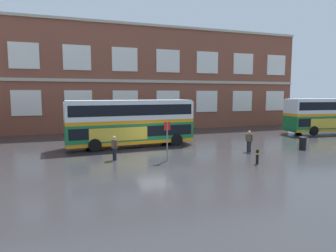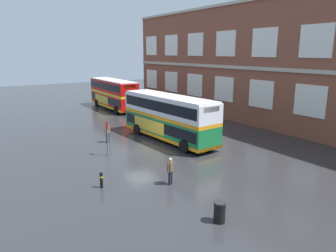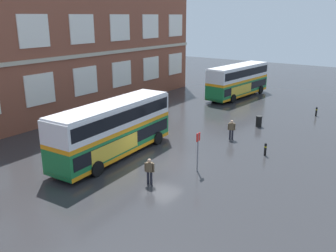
{
  "view_description": "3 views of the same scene",
  "coord_description": "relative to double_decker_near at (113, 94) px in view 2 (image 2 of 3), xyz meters",
  "views": [
    {
      "loc": [
        -6.22,
        -21.67,
        4.6
      ],
      "look_at": [
        2.17,
        3.07,
        1.73
      ],
      "focal_mm": 31.14,
      "sensor_mm": 36.0,
      "label": 1
    },
    {
      "loc": [
        22.18,
        -12.04,
        7.88
      ],
      "look_at": [
        -0.42,
        2.92,
        1.5
      ],
      "focal_mm": 33.86,
      "sensor_mm": 36.0,
      "label": 2
    },
    {
      "loc": [
        -19.27,
        -14.15,
        10.06
      ],
      "look_at": [
        2.44,
        1.12,
        1.86
      ],
      "focal_mm": 38.33,
      "sensor_mm": 36.0,
      "label": 3
    }
  ],
  "objects": [
    {
      "name": "ground_plane",
      "position": [
        18.97,
        -3.97,
        -2.15
      ],
      "size": [
        120.0,
        120.0,
        0.0
      ],
      "primitive_type": "plane",
      "color": "#2B2B2D"
    },
    {
      "name": "brick_terminal_building",
      "position": [
        19.32,
        12.01,
        4.3
      ],
      "size": [
        49.71,
        8.19,
        13.19
      ],
      "color": "brown",
      "rests_on": "ground"
    },
    {
      "name": "double_decker_near",
      "position": [
        0.0,
        0.0,
        0.0
      ],
      "size": [
        11.04,
        3.01,
        4.07
      ],
      "color": "red",
      "rests_on": "ground"
    },
    {
      "name": "double_decker_middle",
      "position": [
        17.81,
        -2.53,
        0.0
      ],
      "size": [
        11.13,
        3.32,
        4.07
      ],
      "color": "#197038",
      "rests_on": "ground"
    },
    {
      "name": "waiting_passenger",
      "position": [
        15.63,
        -7.52,
        -1.22
      ],
      "size": [
        0.38,
        0.62,
        1.7
      ],
      "color": "black",
      "rests_on": "ground"
    },
    {
      "name": "second_passenger",
      "position": [
        26.26,
        -7.98,
        -1.22
      ],
      "size": [
        0.39,
        0.62,
        1.7
      ],
      "color": "black",
      "rests_on": "ground"
    },
    {
      "name": "bus_stand_flag",
      "position": [
        19.04,
        -8.93,
        -0.51
      ],
      "size": [
        0.44,
        0.1,
        2.7
      ],
      "color": "slate",
      "rests_on": "ground"
    },
    {
      "name": "station_litter_bin",
      "position": [
        31.17,
        -8.48,
        -1.63
      ],
      "size": [
        0.6,
        0.6,
        1.03
      ],
      "color": "black",
      "rests_on": "ground"
    },
    {
      "name": "safety_bollard_east",
      "position": [
        24.41,
        -11.65,
        -1.66
      ],
      "size": [
        0.19,
        0.19,
        0.95
      ],
      "color": "black",
      "rests_on": "ground"
    }
  ]
}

